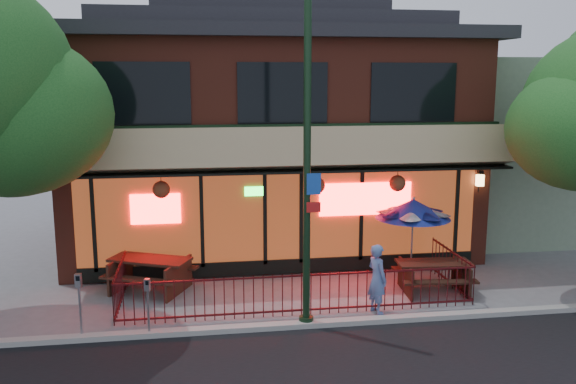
% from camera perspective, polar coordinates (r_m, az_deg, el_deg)
% --- Properties ---
extents(ground, '(80.00, 80.00, 0.00)m').
position_cam_1_polar(ground, '(14.18, 1.41, -11.72)').
color(ground, gray).
rests_on(ground, ground).
extents(curb, '(80.00, 0.25, 0.12)m').
position_cam_1_polar(curb, '(13.70, 1.78, -12.27)').
color(curb, '#999993').
rests_on(curb, ground).
extents(restaurant_building, '(12.96, 9.49, 8.05)m').
position_cam_1_polar(restaurant_building, '(20.19, -2.10, 7.02)').
color(restaurant_building, maroon).
rests_on(restaurant_building, ground).
extents(neighbor_building, '(6.00, 7.00, 6.00)m').
position_cam_1_polar(neighbor_building, '(23.63, 20.03, 4.17)').
color(neighbor_building, gray).
rests_on(neighbor_building, ground).
extents(patio_fence, '(8.44, 2.62, 1.00)m').
position_cam_1_polar(patio_fence, '(14.42, 1.07, -8.65)').
color(patio_fence, '#430E11').
rests_on(patio_fence, ground).
extents(street_light, '(0.43, 0.32, 7.00)m').
position_cam_1_polar(street_light, '(12.92, 1.79, 0.63)').
color(street_light, black).
rests_on(street_light, ground).
extents(picnic_table_left, '(2.49, 2.26, 0.87)m').
position_cam_1_polar(picnic_table_left, '(16.10, -12.76, -7.08)').
color(picnic_table_left, '#3F2117').
rests_on(picnic_table_left, ground).
extents(picnic_table_right, '(1.98, 1.58, 0.80)m').
position_cam_1_polar(picnic_table_right, '(16.07, 13.49, -7.31)').
color(picnic_table_right, black).
rests_on(picnic_table_right, ground).
extents(patio_umbrella, '(2.00, 2.00, 2.28)m').
position_cam_1_polar(patio_umbrella, '(16.63, 11.63, -1.55)').
color(patio_umbrella, gray).
rests_on(patio_umbrella, ground).
extents(pedestrian, '(0.57, 0.69, 1.64)m').
position_cam_1_polar(pedestrian, '(14.38, 8.33, -8.03)').
color(pedestrian, '#5672AC').
rests_on(pedestrian, ground).
extents(parking_meter_near, '(0.14, 0.13, 1.27)m').
position_cam_1_polar(parking_meter_near, '(13.27, -12.99, -9.61)').
color(parking_meter_near, gray).
rests_on(parking_meter_near, ground).
extents(parking_meter_far, '(0.14, 0.12, 1.43)m').
position_cam_1_polar(parking_meter_far, '(13.49, -18.95, -9.11)').
color(parking_meter_far, '#96989E').
rests_on(parking_meter_far, ground).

